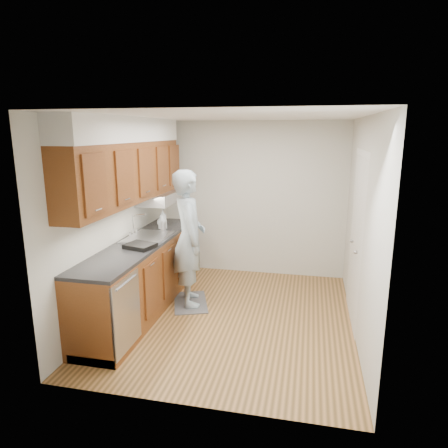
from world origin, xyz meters
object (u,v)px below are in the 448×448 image
(soap_bottle_a, at_px, (163,219))
(soap_bottle_b, at_px, (163,222))
(person, at_px, (189,229))
(soap_bottle_c, at_px, (161,220))
(steel_can, at_px, (163,226))
(dish_rack, at_px, (140,246))

(soap_bottle_a, xyz_separation_m, soap_bottle_b, (-0.01, -0.00, -0.05))
(person, distance_m, soap_bottle_c, 0.85)
(soap_bottle_a, distance_m, soap_bottle_c, 0.21)
(soap_bottle_b, relative_size, steel_can, 1.49)
(soap_bottle_b, xyz_separation_m, soap_bottle_c, (-0.09, 0.18, -0.01))
(soap_bottle_a, bearing_deg, soap_bottle_b, -151.56)
(person, bearing_deg, steel_can, 35.41)
(dish_rack, bearing_deg, soap_bottle_b, 109.84)
(soap_bottle_c, bearing_deg, steel_can, -63.96)
(soap_bottle_c, xyz_separation_m, steel_can, (0.14, -0.30, -0.02))
(steel_can, bearing_deg, soap_bottle_b, 115.05)
(soap_bottle_a, bearing_deg, dish_rack, -85.66)
(soap_bottle_a, distance_m, soap_bottle_b, 0.05)
(soap_bottle_a, relative_size, soap_bottle_c, 1.65)
(soap_bottle_a, bearing_deg, soap_bottle_c, 119.52)
(soap_bottle_c, relative_size, dish_rack, 0.52)
(soap_bottle_a, xyz_separation_m, dish_rack, (0.08, -0.99, -0.12))
(soap_bottle_b, bearing_deg, person, -37.63)
(person, distance_m, dish_rack, 0.74)
(steel_can, xyz_separation_m, dish_rack, (0.03, -0.87, -0.04))
(soap_bottle_b, relative_size, soap_bottle_c, 1.13)
(soap_bottle_b, height_order, soap_bottle_c, soap_bottle_b)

